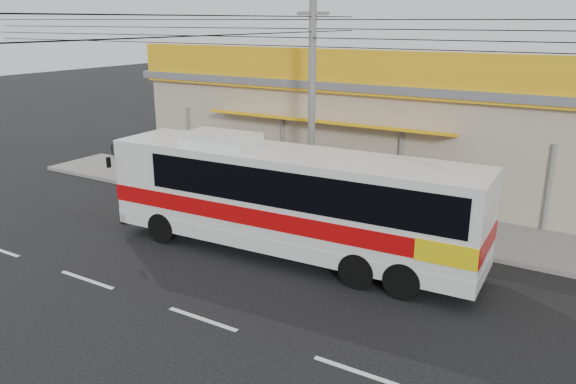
% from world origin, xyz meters
% --- Properties ---
extents(ground, '(120.00, 120.00, 0.00)m').
position_xyz_m(ground, '(0.00, 0.00, 0.00)').
color(ground, black).
rests_on(ground, ground).
extents(sidewalk, '(30.00, 3.20, 0.15)m').
position_xyz_m(sidewalk, '(0.00, 6.00, 0.07)').
color(sidewalk, slate).
rests_on(sidewalk, ground).
extents(lane_markings, '(50.00, 0.12, 0.01)m').
position_xyz_m(lane_markings, '(0.00, -2.50, 0.00)').
color(lane_markings, silver).
rests_on(lane_markings, ground).
extents(storefront_building, '(22.60, 9.20, 5.70)m').
position_xyz_m(storefront_building, '(-0.01, 11.54, 2.30)').
color(storefront_building, '#AA9E89').
rests_on(storefront_building, ground).
extents(coach_bus, '(11.33, 2.87, 3.46)m').
position_xyz_m(coach_bus, '(-0.08, 1.82, 1.85)').
color(coach_bus, silver).
rests_on(coach_bus, ground).
extents(motorbike_red, '(1.88, 0.68, 0.98)m').
position_xyz_m(motorbike_red, '(-10.76, 5.70, 0.64)').
color(motorbike_red, maroon).
rests_on(motorbike_red, sidewalk).
extents(motorbike_dark, '(1.74, 1.11, 1.01)m').
position_xyz_m(motorbike_dark, '(-13.50, 7.30, 0.66)').
color(motorbike_dark, black).
rests_on(motorbike_dark, sidewalk).
extents(utility_pole, '(34.00, 14.00, 7.68)m').
position_xyz_m(utility_pole, '(-1.49, 5.40, 6.34)').
color(utility_pole, '#5E5E5B').
rests_on(utility_pole, ground).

